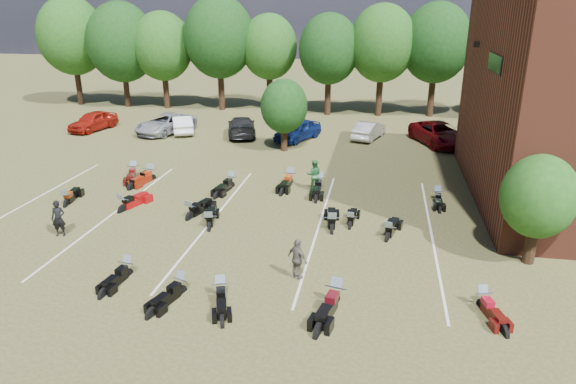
% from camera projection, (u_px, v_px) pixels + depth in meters
% --- Properties ---
extents(ground, '(160.00, 160.00, 0.00)m').
position_uv_depth(ground, '(261.00, 252.00, 20.99)').
color(ground, brown).
rests_on(ground, ground).
extents(car_0, '(2.66, 4.72, 1.52)m').
position_uv_depth(car_0, '(93.00, 121.00, 41.24)').
color(car_0, maroon).
rests_on(car_0, ground).
extents(car_1, '(3.09, 4.43, 1.38)m').
position_uv_depth(car_1, '(182.00, 124.00, 40.43)').
color(car_1, white).
rests_on(car_1, ground).
extents(car_2, '(4.02, 5.89, 1.50)m').
position_uv_depth(car_2, '(166.00, 124.00, 40.35)').
color(car_2, gray).
rests_on(car_2, ground).
extents(car_3, '(3.39, 5.45, 1.47)m').
position_uv_depth(car_3, '(242.00, 126.00, 39.51)').
color(car_3, black).
rests_on(car_3, ground).
extents(car_4, '(3.49, 4.78, 1.51)m').
position_uv_depth(car_4, '(298.00, 130.00, 38.23)').
color(car_4, navy).
rests_on(car_4, ground).
extents(car_5, '(2.53, 4.25, 1.32)m').
position_uv_depth(car_5, '(369.00, 130.00, 38.57)').
color(car_5, beige).
rests_on(car_5, ground).
extents(car_6, '(4.58, 6.26, 1.58)m').
position_uv_depth(car_6, '(439.00, 134.00, 36.97)').
color(car_6, '#57050A').
rests_on(car_6, ground).
extents(car_7, '(2.93, 5.60, 1.55)m').
position_uv_depth(car_7, '(525.00, 138.00, 35.98)').
color(car_7, '#37383C').
rests_on(car_7, ground).
extents(person_black, '(0.66, 0.51, 1.62)m').
position_uv_depth(person_black, '(58.00, 218.00, 22.19)').
color(person_black, black).
rests_on(person_black, ground).
extents(person_green, '(0.88, 0.71, 1.70)m').
position_uv_depth(person_green, '(314.00, 175.00, 27.79)').
color(person_green, '#286B37').
rests_on(person_green, ground).
extents(person_grey, '(0.98, 0.86, 1.59)m').
position_uv_depth(person_grey, '(298.00, 259.00, 18.67)').
color(person_grey, '#5D574F').
rests_on(person_grey, ground).
extents(motorcycle_2, '(0.86, 2.09, 1.13)m').
position_uv_depth(motorcycle_2, '(128.00, 276.00, 19.10)').
color(motorcycle_2, black).
rests_on(motorcycle_2, ground).
extents(motorcycle_3, '(1.21, 2.22, 1.18)m').
position_uv_depth(motorcycle_3, '(181.00, 294.00, 17.93)').
color(motorcycle_3, black).
rests_on(motorcycle_3, ground).
extents(motorcycle_4, '(1.31, 2.20, 1.17)m').
position_uv_depth(motorcycle_4, '(221.00, 298.00, 17.65)').
color(motorcycle_4, black).
rests_on(motorcycle_4, ground).
extents(motorcycle_5, '(1.26, 2.56, 1.37)m').
position_uv_depth(motorcycle_5, '(335.00, 305.00, 17.27)').
color(motorcycle_5, black).
rests_on(motorcycle_5, ground).
extents(motorcycle_6, '(1.18, 2.12, 1.13)m').
position_uv_depth(motorcycle_6, '(482.00, 308.00, 17.10)').
color(motorcycle_6, '#460B0A').
rests_on(motorcycle_6, ground).
extents(motorcycle_7, '(1.45, 2.52, 1.34)m').
position_uv_depth(motorcycle_7, '(124.00, 211.00, 25.12)').
color(motorcycle_7, maroon).
rests_on(motorcycle_7, ground).
extents(motorcycle_8, '(1.10, 2.30, 1.23)m').
position_uv_depth(motorcycle_8, '(67.00, 206.00, 25.84)').
color(motorcycle_8, black).
rests_on(motorcycle_8, ground).
extents(motorcycle_9, '(1.35, 2.46, 1.31)m').
position_uv_depth(motorcycle_9, '(191.00, 218.00, 24.27)').
color(motorcycle_9, black).
rests_on(motorcycle_9, ground).
extents(motorcycle_10, '(1.22, 2.36, 1.25)m').
position_uv_depth(motorcycle_10, '(210.00, 229.00, 23.12)').
color(motorcycle_10, black).
rests_on(motorcycle_10, ground).
extents(motorcycle_11, '(1.02, 2.46, 1.34)m').
position_uv_depth(motorcycle_11, '(332.00, 231.00, 22.88)').
color(motorcycle_11, black).
rests_on(motorcycle_11, ground).
extents(motorcycle_12, '(1.19, 2.30, 1.22)m').
position_uv_depth(motorcycle_12, '(388.00, 239.00, 22.09)').
color(motorcycle_12, black).
rests_on(motorcycle_12, ground).
extents(motorcycle_13, '(0.76, 2.04, 1.12)m').
position_uv_depth(motorcycle_13, '(350.00, 227.00, 23.29)').
color(motorcycle_13, black).
rests_on(motorcycle_13, ground).
extents(motorcycle_14, '(1.45, 2.47, 1.31)m').
position_uv_depth(motorcycle_14, '(134.00, 177.00, 30.22)').
color(motorcycle_14, '#3E0808').
rests_on(motorcycle_14, ground).
extents(motorcycle_15, '(1.27, 2.46, 1.31)m').
position_uv_depth(motorcycle_15, '(152.00, 180.00, 29.63)').
color(motorcycle_15, maroon).
rests_on(motorcycle_15, ground).
extents(motorcycle_16, '(1.16, 2.44, 1.31)m').
position_uv_depth(motorcycle_16, '(150.00, 180.00, 29.67)').
color(motorcycle_16, black).
rests_on(motorcycle_16, ground).
extents(motorcycle_17, '(0.95, 2.46, 1.34)m').
position_uv_depth(motorcycle_17, '(290.00, 184.00, 28.92)').
color(motorcycle_17, black).
rests_on(motorcycle_17, ground).
extents(motorcycle_18, '(1.14, 2.43, 1.30)m').
position_uv_depth(motorcycle_18, '(231.00, 188.00, 28.36)').
color(motorcycle_18, black).
rests_on(motorcycle_18, ground).
extents(motorcycle_19, '(0.91, 2.52, 1.39)m').
position_uv_depth(motorcycle_19, '(319.00, 190.00, 28.06)').
color(motorcycle_19, black).
rests_on(motorcycle_19, ground).
extents(motorcycle_20, '(0.65, 2.03, 1.13)m').
position_uv_depth(motorcycle_20, '(437.00, 201.00, 26.40)').
color(motorcycle_20, black).
rests_on(motorcycle_20, ground).
extents(tree_line, '(56.00, 6.00, 9.79)m').
position_uv_depth(tree_line, '(323.00, 43.00, 45.80)').
color(tree_line, black).
rests_on(tree_line, ground).
extents(young_tree_near_building, '(2.80, 2.80, 4.16)m').
position_uv_depth(young_tree_near_building, '(539.00, 197.00, 19.19)').
color(young_tree_near_building, black).
rests_on(young_tree_near_building, ground).
extents(young_tree_midfield, '(3.20, 3.20, 4.70)m').
position_uv_depth(young_tree_midfield, '(284.00, 106.00, 34.59)').
color(young_tree_midfield, black).
rests_on(young_tree_midfield, ground).
extents(parking_lines, '(20.10, 14.00, 0.01)m').
position_uv_depth(parking_lines, '(214.00, 218.00, 24.27)').
color(parking_lines, silver).
rests_on(parking_lines, ground).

